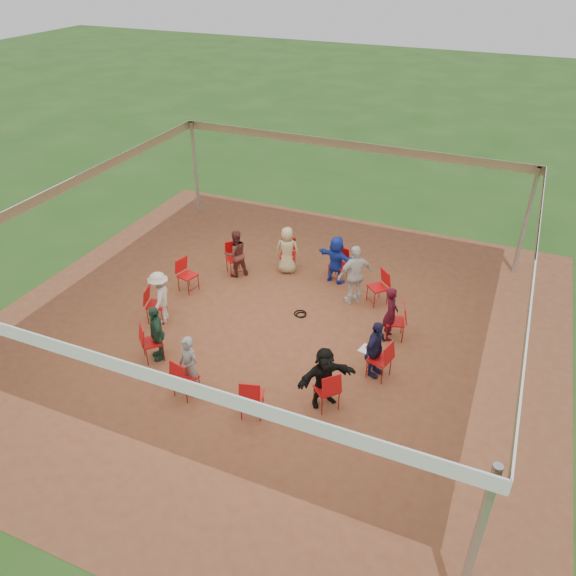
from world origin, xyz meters
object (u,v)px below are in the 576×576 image
at_px(person_seated_7, 189,366).
at_px(standing_person, 355,275).
at_px(chair_4, 288,255).
at_px(chair_6, 188,276).
at_px(chair_3, 338,265).
at_px(person_seated_1, 391,313).
at_px(chair_10, 252,396).
at_px(person_seated_5, 160,297).
at_px(person_seated_8, 324,377).
at_px(person_seated_2, 336,260).
at_px(cable_coil, 301,314).
at_px(chair_11, 327,389).
at_px(chair_1, 395,322).
at_px(chair_5, 235,259).
at_px(laptop, 368,348).
at_px(chair_8, 152,342).
at_px(chair_9, 186,377).
at_px(person_seated_4, 236,254).
at_px(person_seated_6, 157,333).
at_px(person_seated_3, 287,250).
at_px(chair_0, 379,360).
at_px(person_seated_0, 375,349).

relative_size(person_seated_7, standing_person, 0.84).
relative_size(chair_4, chair_6, 1.00).
distance_m(chair_3, person_seated_1, 2.75).
bearing_deg(chair_10, person_seated_5, 133.74).
relative_size(chair_4, person_seated_8, 0.68).
height_order(person_seated_2, cable_coil, person_seated_2).
bearing_deg(chair_6, person_seated_1, 104.66).
relative_size(chair_11, person_seated_1, 0.68).
relative_size(chair_1, chair_5, 1.00).
distance_m(chair_5, laptop, 5.13).
bearing_deg(standing_person, person_seated_2, -89.16).
bearing_deg(chair_5, laptop, 104.18).
distance_m(chair_8, laptop, 4.60).
bearing_deg(chair_8, person_seated_1, 75.34).
distance_m(chair_9, person_seated_4, 4.74).
bearing_deg(chair_10, chair_9, 165.00).
relative_size(chair_4, person_seated_1, 0.68).
relative_size(chair_4, cable_coil, 2.61).
distance_m(chair_1, chair_11, 2.80).
distance_m(person_seated_4, cable_coil, 2.63).
relative_size(chair_4, person_seated_5, 0.68).
xyz_separation_m(chair_9, person_seated_4, (-1.26, 4.57, 0.22)).
height_order(chair_5, chair_10, same).
height_order(person_seated_8, standing_person, standing_person).
xyz_separation_m(chair_5, person_seated_7, (1.38, -4.53, 0.22)).
height_order(chair_4, person_seated_4, person_seated_4).
height_order(chair_8, person_seated_6, person_seated_6).
height_order(chair_4, chair_11, same).
height_order(person_seated_5, standing_person, standing_person).
height_order(chair_9, cable_coil, chair_9).
height_order(chair_4, laptop, chair_4).
bearing_deg(person_seated_3, chair_0, 120.73).
relative_size(chair_10, standing_person, 0.57).
xyz_separation_m(person_seated_1, laptop, (-0.13, -1.35, -0.04)).
bearing_deg(person_seated_6, chair_6, 152.17).
bearing_deg(person_seated_7, chair_6, 136.26).
xyz_separation_m(person_seated_0, standing_person, (-1.21, 2.47, 0.13)).
relative_size(chair_6, person_seated_3, 0.68).
distance_m(chair_6, person_seated_5, 1.44).
height_order(chair_6, chair_8, same).
height_order(person_seated_4, laptop, person_seated_4).
bearing_deg(chair_8, person_seated_4, 133.74).
xyz_separation_m(person_seated_4, standing_person, (3.32, -0.02, 0.13)).
relative_size(chair_4, person_seated_0, 0.68).
bearing_deg(laptop, person_seated_8, 171.69).
bearing_deg(laptop, cable_coil, 70.01).
bearing_deg(chair_1, chair_10, 135.00).
bearing_deg(chair_3, person_seated_5, 60.73).
relative_size(chair_10, cable_coil, 2.61).
xyz_separation_m(chair_10, person_seated_4, (-2.71, 4.54, 0.22)).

